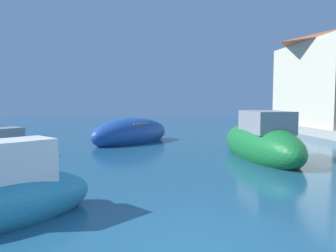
% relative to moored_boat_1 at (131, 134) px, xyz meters
% --- Properties ---
extents(moored_boat_1, '(4.79, 4.75, 1.62)m').
position_rel_moored_boat_1_xyz_m(moored_boat_1, '(0.00, 0.00, 0.00)').
color(moored_boat_1, '#1E479E').
rests_on(moored_boat_1, ground).
extents(moored_boat_4, '(3.47, 3.22, 1.71)m').
position_rel_moored_boat_1_xyz_m(moored_boat_4, '(-2.33, -10.70, -0.03)').
color(moored_boat_4, teal).
rests_on(moored_boat_4, ground).
extents(moored_boat_5, '(2.94, 3.08, 1.35)m').
position_rel_moored_boat_1_xyz_m(moored_boat_5, '(-4.80, -4.10, -0.11)').
color(moored_boat_5, '#3F3F47').
rests_on(moored_boat_5, ground).
extents(moored_boat_7, '(1.99, 5.79, 2.15)m').
position_rel_moored_boat_1_xyz_m(moored_boat_7, '(4.84, -4.88, 0.11)').
color(moored_boat_7, '#197233').
rests_on(moored_boat_7, ground).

